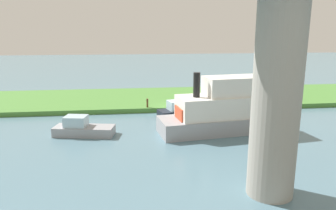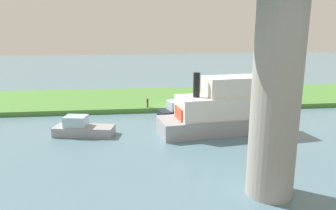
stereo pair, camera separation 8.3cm
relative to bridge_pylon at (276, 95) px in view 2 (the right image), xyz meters
name	(u,v)px [view 2 (the right image)]	position (x,y,z in m)	size (l,w,h in m)	color
ground_plane	(179,112)	(2.21, -17.82, -5.42)	(160.00, 160.00, 0.00)	slate
grassy_bank	(172,98)	(2.21, -23.82, -5.17)	(80.00, 12.00, 0.50)	#4C8438
bridge_pylon	(276,95)	(0.00, 0.00, 0.00)	(2.45, 2.45, 10.84)	#9E998E
person_on_bank	(195,97)	(0.21, -19.41, -4.22)	(0.51, 0.51, 1.39)	#2D334C
mooring_post	(148,103)	(5.52, -18.31, -4.45)	(0.20, 0.20, 0.94)	brown
motorboat_red	(223,110)	(-0.49, -10.85, -3.49)	(10.53, 4.75, 5.19)	#99999E
motorboat_white	(82,128)	(11.36, -11.21, -4.83)	(5.16, 2.62, 1.64)	#99999E
houseboat_blue	(182,111)	(2.17, -15.92, -4.81)	(5.43, 3.08, 1.71)	#1E232D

